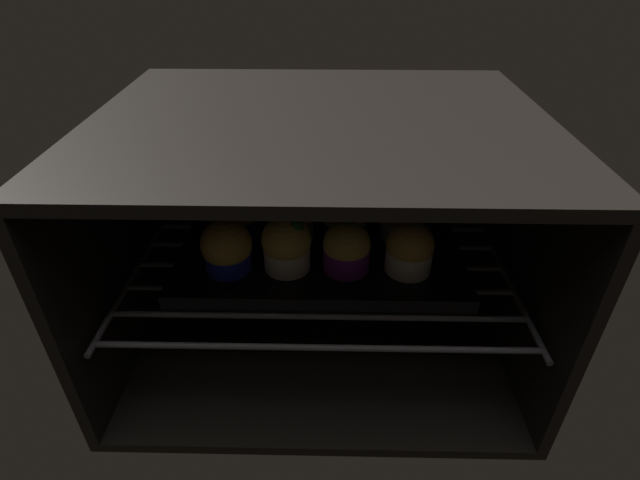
# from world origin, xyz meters

# --- Properties ---
(oven_cavity) EXTENTS (0.59, 0.47, 0.37)m
(oven_cavity) POSITION_xyz_m (0.00, 0.26, 0.17)
(oven_cavity) COLOR black
(oven_cavity) RESTS_ON ground
(oven_rack) EXTENTS (0.55, 0.42, 0.01)m
(oven_rack) POSITION_xyz_m (0.00, 0.22, 0.14)
(oven_rack) COLOR #4C494C
(oven_rack) RESTS_ON oven_cavity
(baking_tray) EXTENTS (0.41, 0.24, 0.02)m
(baking_tray) POSITION_xyz_m (0.00, 0.21, 0.15)
(baking_tray) COLOR black
(baking_tray) RESTS_ON oven_rack
(muffin_row0_col0) EXTENTS (0.07, 0.07, 0.08)m
(muffin_row0_col0) POSITION_xyz_m (-0.13, 0.17, 0.19)
(muffin_row0_col0) COLOR #1928B7
(muffin_row0_col0) RESTS_ON baking_tray
(muffin_row0_col1) EXTENTS (0.07, 0.07, 0.08)m
(muffin_row0_col1) POSITION_xyz_m (-0.05, 0.17, 0.19)
(muffin_row0_col1) COLOR silver
(muffin_row0_col1) RESTS_ON baking_tray
(muffin_row0_col2) EXTENTS (0.07, 0.07, 0.07)m
(muffin_row0_col2) POSITION_xyz_m (0.04, 0.17, 0.18)
(muffin_row0_col2) COLOR #7A238C
(muffin_row0_col2) RESTS_ON baking_tray
(muffin_row0_col3) EXTENTS (0.07, 0.07, 0.07)m
(muffin_row0_col3) POSITION_xyz_m (0.12, 0.17, 0.19)
(muffin_row0_col3) COLOR silver
(muffin_row0_col3) RESTS_ON baking_tray
(muffin_row1_col0) EXTENTS (0.06, 0.06, 0.07)m
(muffin_row1_col0) POSITION_xyz_m (-0.13, 0.25, 0.19)
(muffin_row1_col0) COLOR #1928B7
(muffin_row1_col0) RESTS_ON baking_tray
(muffin_row1_col1) EXTENTS (0.07, 0.07, 0.08)m
(muffin_row1_col1) POSITION_xyz_m (-0.04, 0.25, 0.19)
(muffin_row1_col1) COLOR silver
(muffin_row1_col1) RESTS_ON baking_tray
(muffin_row1_col2) EXTENTS (0.07, 0.07, 0.08)m
(muffin_row1_col2) POSITION_xyz_m (0.04, 0.25, 0.19)
(muffin_row1_col2) COLOR #1928B7
(muffin_row1_col2) RESTS_ON baking_tray
(muffin_row1_col3) EXTENTS (0.06, 0.06, 0.07)m
(muffin_row1_col3) POSITION_xyz_m (0.12, 0.25, 0.19)
(muffin_row1_col3) COLOR silver
(muffin_row1_col3) RESTS_ON baking_tray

